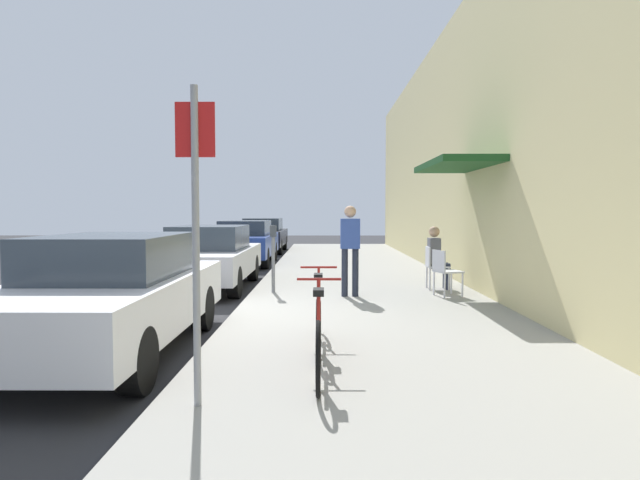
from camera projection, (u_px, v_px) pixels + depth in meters
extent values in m
plane|color=#2D2D30|center=(232.00, 320.00, 8.46)|extent=(60.00, 60.00, 0.00)
cube|color=#9E9B93|center=(365.00, 296.00, 10.45)|extent=(4.50, 32.00, 0.12)
cube|color=beige|center=(491.00, 135.00, 10.27)|extent=(0.30, 32.00, 6.34)
cube|color=#19471E|center=(455.00, 165.00, 10.19)|extent=(1.10, 2.80, 0.12)
cube|color=silver|center=(110.00, 303.00, 6.36)|extent=(1.80, 4.40, 0.61)
cube|color=#333D47|center=(114.00, 255.00, 6.48)|extent=(1.48, 2.11, 0.50)
cylinder|color=black|center=(203.00, 308.00, 7.73)|extent=(0.22, 0.64, 0.64)
cylinder|color=black|center=(93.00, 308.00, 7.74)|extent=(0.22, 0.64, 0.64)
cylinder|color=black|center=(137.00, 361.00, 5.01)|extent=(0.22, 0.64, 0.64)
cube|color=#B7B7BC|center=(209.00, 262.00, 11.89)|extent=(1.80, 4.40, 0.57)
cube|color=#333D47|center=(210.00, 237.00, 12.01)|extent=(1.48, 2.11, 0.51)
cylinder|color=black|center=(253.00, 268.00, 13.26)|extent=(0.22, 0.64, 0.64)
cylinder|color=black|center=(189.00, 268.00, 13.27)|extent=(0.22, 0.64, 0.64)
cylinder|color=black|center=(235.00, 282.00, 10.54)|extent=(0.22, 0.64, 0.64)
cylinder|color=black|center=(154.00, 282.00, 10.55)|extent=(0.22, 0.64, 0.64)
cube|color=navy|center=(245.00, 245.00, 17.39)|extent=(1.80, 4.40, 0.64)
cube|color=#333D47|center=(246.00, 228.00, 17.51)|extent=(1.48, 2.11, 0.46)
cylinder|color=black|center=(273.00, 251.00, 18.76)|extent=(0.22, 0.64, 0.64)
cylinder|color=black|center=(228.00, 251.00, 18.77)|extent=(0.22, 0.64, 0.64)
cylinder|color=black|center=(265.00, 258.00, 16.04)|extent=(0.22, 0.64, 0.64)
cylinder|color=black|center=(212.00, 258.00, 16.05)|extent=(0.22, 0.64, 0.64)
cube|color=black|center=(263.00, 237.00, 22.62)|extent=(1.80, 4.40, 0.62)
cube|color=#333D47|center=(263.00, 224.00, 22.74)|extent=(1.48, 2.11, 0.49)
cylinder|color=black|center=(284.00, 243.00, 24.00)|extent=(0.22, 0.64, 0.64)
cylinder|color=black|center=(249.00, 243.00, 24.01)|extent=(0.22, 0.64, 0.64)
cylinder|color=black|center=(279.00, 247.00, 21.27)|extent=(0.22, 0.64, 0.64)
cylinder|color=black|center=(239.00, 247.00, 21.28)|extent=(0.22, 0.64, 0.64)
cylinder|color=slate|center=(273.00, 264.00, 10.57)|extent=(0.07, 0.07, 1.10)
cube|color=#383D42|center=(273.00, 231.00, 10.54)|extent=(0.12, 0.10, 0.22)
cylinder|color=gray|center=(196.00, 248.00, 4.34)|extent=(0.06, 0.06, 2.60)
cube|color=red|center=(195.00, 130.00, 4.31)|extent=(0.32, 0.02, 0.44)
torus|color=black|center=(319.00, 331.00, 5.65)|extent=(0.04, 0.66, 0.66)
torus|color=black|center=(318.00, 359.00, 4.60)|extent=(0.04, 0.66, 0.66)
cylinder|color=maroon|center=(319.00, 344.00, 5.12)|extent=(0.04, 1.05, 0.04)
cylinder|color=maroon|center=(319.00, 321.00, 4.96)|extent=(0.04, 0.04, 0.50)
cube|color=black|center=(319.00, 292.00, 4.94)|extent=(0.10, 0.20, 0.06)
cylinder|color=maroon|center=(319.00, 306.00, 5.58)|extent=(0.03, 0.03, 0.56)
cylinder|color=maroon|center=(319.00, 279.00, 5.57)|extent=(0.46, 0.03, 0.03)
torus|color=black|center=(319.00, 310.00, 6.84)|extent=(0.04, 0.66, 0.66)
torus|color=black|center=(318.00, 328.00, 5.79)|extent=(0.04, 0.66, 0.66)
cylinder|color=maroon|center=(318.00, 319.00, 6.32)|extent=(0.04, 1.05, 0.04)
cylinder|color=maroon|center=(318.00, 300.00, 6.15)|extent=(0.04, 0.04, 0.50)
cube|color=black|center=(318.00, 276.00, 6.14)|extent=(0.10, 0.20, 0.06)
cylinder|color=maroon|center=(319.00, 289.00, 6.78)|extent=(0.03, 0.03, 0.56)
cylinder|color=maroon|center=(319.00, 267.00, 6.76)|extent=(0.46, 0.03, 0.03)
cylinder|color=silver|center=(451.00, 282.00, 10.34)|extent=(0.04, 0.04, 0.45)
cylinder|color=silver|center=(463.00, 285.00, 9.98)|extent=(0.04, 0.04, 0.45)
cylinder|color=silver|center=(434.00, 283.00, 10.22)|extent=(0.04, 0.04, 0.45)
cylinder|color=silver|center=(445.00, 286.00, 9.86)|extent=(0.04, 0.04, 0.45)
cube|color=silver|center=(448.00, 271.00, 10.09)|extent=(0.56, 0.56, 0.03)
cube|color=silver|center=(439.00, 261.00, 10.02)|extent=(0.17, 0.43, 0.40)
cylinder|color=silver|center=(445.00, 277.00, 11.21)|extent=(0.04, 0.04, 0.45)
cylinder|color=silver|center=(449.00, 279.00, 10.83)|extent=(0.04, 0.04, 0.45)
cylinder|color=silver|center=(427.00, 277.00, 11.22)|extent=(0.04, 0.04, 0.45)
cylinder|color=silver|center=(430.00, 279.00, 10.84)|extent=(0.04, 0.04, 0.45)
cube|color=silver|center=(438.00, 266.00, 11.02)|extent=(0.45, 0.45, 0.03)
cube|color=silver|center=(428.00, 256.00, 11.01)|extent=(0.04, 0.44, 0.40)
cylinder|color=#232838|center=(445.00, 277.00, 11.12)|extent=(0.11, 0.11, 0.47)
cylinder|color=#232838|center=(439.00, 266.00, 11.11)|extent=(0.36, 0.15, 0.14)
cylinder|color=#232838|center=(447.00, 278.00, 10.92)|extent=(0.11, 0.11, 0.47)
cylinder|color=#232838|center=(441.00, 267.00, 10.91)|extent=(0.36, 0.15, 0.14)
cube|color=#595960|center=(434.00, 252.00, 11.00)|extent=(0.23, 0.36, 0.56)
sphere|color=tan|center=(434.00, 232.00, 10.98)|extent=(0.22, 0.22, 0.22)
cylinder|color=#232838|center=(345.00, 272.00, 10.06)|extent=(0.12, 0.12, 0.90)
cylinder|color=#232838|center=(355.00, 272.00, 10.06)|extent=(0.12, 0.12, 0.90)
cube|color=#334C99|center=(350.00, 234.00, 10.02)|extent=(0.36, 0.22, 0.56)
sphere|color=tan|center=(350.00, 212.00, 10.00)|extent=(0.22, 0.22, 0.22)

